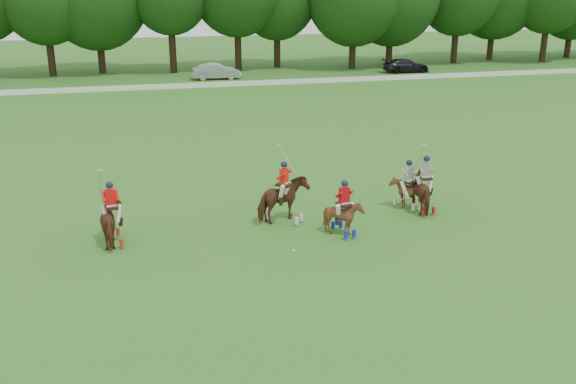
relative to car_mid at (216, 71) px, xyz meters
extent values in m
plane|color=#30681D|center=(-3.53, -42.50, -0.74)|extent=(180.00, 180.00, 0.00)
cylinder|color=black|center=(-15.16, 5.99, 1.59)|extent=(0.70, 0.70, 4.64)
cylinder|color=black|center=(-10.52, 7.02, 1.42)|extent=(0.70, 0.70, 4.31)
cylinder|color=black|center=(-3.57, 5.50, 1.88)|extent=(0.70, 0.70, 5.24)
cylinder|color=black|center=(3.09, 5.74, 1.86)|extent=(0.70, 0.70, 5.19)
cylinder|color=black|center=(7.53, 7.12, 1.51)|extent=(0.70, 0.70, 4.48)
cylinder|color=black|center=(15.01, 4.32, 1.37)|extent=(0.70, 0.70, 4.21)
cylinder|color=black|center=(19.72, 5.67, 1.30)|extent=(0.70, 0.70, 4.07)
cylinder|color=black|center=(27.63, 5.88, 1.66)|extent=(0.70, 0.70, 4.79)
cylinder|color=black|center=(33.06, 7.42, 1.49)|extent=(0.70, 0.70, 4.44)
cylinder|color=black|center=(37.89, 4.24, 1.69)|extent=(0.70, 0.70, 4.86)
cylinder|color=black|center=(43.32, 7.23, 1.21)|extent=(0.70, 0.70, 3.90)
cube|color=white|center=(-3.53, -4.50, -0.52)|extent=(120.00, 0.10, 0.44)
imported|color=#A4A3A9|center=(0.00, 0.00, 0.00)|extent=(4.51, 1.70, 1.47)
imported|color=black|center=(19.23, 0.00, -0.05)|extent=(4.74, 2.01, 1.37)
imported|color=#4B2614|center=(-9.14, -38.36, 0.07)|extent=(1.06, 1.98, 1.61)
cube|color=black|center=(-9.14, -38.36, 0.66)|extent=(0.50, 0.60, 0.08)
cylinder|color=tan|center=(-9.44, -38.39, 1.58)|extent=(0.11, 0.77, 1.08)
imported|color=#4B2614|center=(-2.72, -37.76, 0.14)|extent=(2.27, 2.30, 1.76)
cube|color=black|center=(-2.72, -37.76, 0.79)|extent=(0.71, 0.70, 0.08)
cylinder|color=tan|center=(-2.53, -37.54, 1.71)|extent=(0.60, 0.53, 1.08)
imported|color=#4B2614|center=(-0.92, -39.60, -0.04)|extent=(1.31, 1.42, 1.38)
cube|color=black|center=(-0.92, -39.60, 0.46)|extent=(0.53, 0.62, 0.08)
cylinder|color=tan|center=(-0.62, -39.55, 0.38)|extent=(0.06, 0.21, 1.29)
imported|color=#4B2614|center=(3.11, -37.93, 0.08)|extent=(1.01, 1.98, 1.63)
cube|color=black|center=(3.11, -37.93, 0.68)|extent=(0.48, 0.59, 0.08)
cylinder|color=tan|center=(2.81, -37.91, 1.60)|extent=(0.08, 0.77, 1.08)
imported|color=#4B2614|center=(2.56, -37.50, -0.06)|extent=(1.49, 1.56, 1.35)
cube|color=black|center=(2.56, -37.50, 0.43)|extent=(0.63, 0.69, 0.08)
cylinder|color=tan|center=(2.29, -37.63, 0.35)|extent=(0.11, 0.20, 1.29)
sphere|color=white|center=(-3.09, -40.65, -0.69)|extent=(0.09, 0.09, 0.09)
camera|label=1|loc=(-8.29, -60.50, 8.31)|focal=40.00mm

